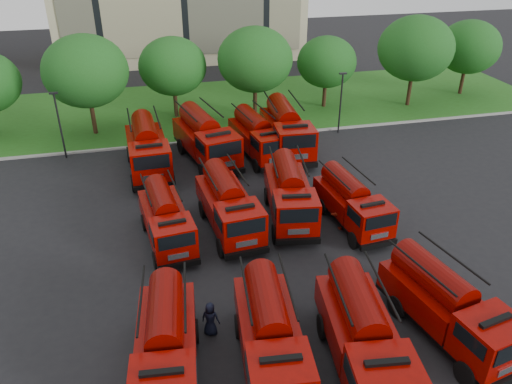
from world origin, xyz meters
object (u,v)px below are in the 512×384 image
fire_truck_7 (352,202)px  fire_truck_8 (147,148)px  fire_truck_1 (270,335)px  fire_truck_3 (447,306)px  fire_truck_2 (363,337)px  firefighter_0 (398,378)px  firefighter_3 (468,325)px  fire_truck_0 (166,346)px  fire_truck_10 (258,137)px  firefighter_2 (483,331)px  fire_truck_5 (229,205)px  fire_truck_6 (290,194)px  firefighter_5 (343,229)px  fire_truck_4 (166,219)px  fire_truck_11 (286,130)px  firefighter_4 (211,333)px  fire_truck_9 (206,138)px

fire_truck_7 → fire_truck_8: (-11.25, 9.92, 0.31)m
fire_truck_1 → fire_truck_3: size_ratio=0.97×
fire_truck_2 → firefighter_0: fire_truck_2 is taller
firefighter_3 → fire_truck_0: bearing=0.4°
fire_truck_3 → fire_truck_10: bearing=88.9°
fire_truck_7 → firefighter_2: (2.31, -9.60, -1.45)m
firefighter_2 → fire_truck_2: bearing=84.9°
fire_truck_5 → fire_truck_6: size_ratio=0.98×
fire_truck_3 → firefighter_5: bearing=85.3°
fire_truck_4 → fire_truck_11: bearing=39.4°
firefighter_3 → firefighter_4: size_ratio=1.00×
fire_truck_3 → firefighter_0: size_ratio=4.75×
fire_truck_3 → fire_truck_5: 12.83m
fire_truck_0 → fire_truck_3: bearing=3.4°
fire_truck_8 → fire_truck_2: bearing=-72.3°
firefighter_3 → fire_truck_2: bearing=11.9°
fire_truck_1 → fire_truck_10: (4.25, 19.72, 0.06)m
fire_truck_4 → fire_truck_11: fire_truck_11 is taller
fire_truck_2 → firefighter_5: 10.36m
fire_truck_1 → firefighter_3: 9.33m
fire_truck_0 → firefighter_4: fire_truck_0 is taller
fire_truck_0 → fire_truck_6: fire_truck_6 is taller
fire_truck_0 → fire_truck_9: bearing=83.0°
firefighter_2 → fire_truck_5: bearing=31.0°
fire_truck_3 → firefighter_2: 2.48m
fire_truck_3 → fire_truck_9: bearing=99.3°
fire_truck_2 → fire_truck_7: bearing=76.7°
fire_truck_3 → fire_truck_4: size_ratio=1.09×
fire_truck_8 → fire_truck_9: (4.24, 0.77, 0.04)m
fire_truck_10 → firefighter_0: (0.53, -21.63, -1.61)m
firefighter_0 → firefighter_2: size_ratio=0.92×
fire_truck_4 → firefighter_3: size_ratio=3.95×
fire_truck_0 → fire_truck_9: (4.38, 19.50, 0.26)m
firefighter_2 → firefighter_5: size_ratio=0.95×
fire_truck_9 → fire_truck_0: bearing=-115.0°
fire_truck_0 → fire_truck_1: size_ratio=1.00×
fire_truck_0 → fire_truck_4: size_ratio=1.06×
fire_truck_4 → firefighter_5: (10.11, -1.12, -1.45)m
fire_truck_1 → firefighter_0: bearing=-15.9°
fire_truck_1 → firefighter_5: bearing=58.1°
fire_truck_10 → fire_truck_9: bearing=169.0°
firefighter_4 → firefighter_0: bearing=175.2°
fire_truck_2 → fire_truck_0: bearing=177.2°
fire_truck_8 → fire_truck_9: fire_truck_9 is taller
fire_truck_1 → firefighter_0: (4.78, -1.91, -1.55)m
fire_truck_0 → fire_truck_10: size_ratio=0.95×
fire_truck_3 → firefighter_3: bearing=-5.7°
fire_truck_5 → fire_truck_6: (3.78, 0.42, 0.01)m
fire_truck_3 → fire_truck_5: bearing=114.7°
firefighter_4 → firefighter_5: bearing=-117.5°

